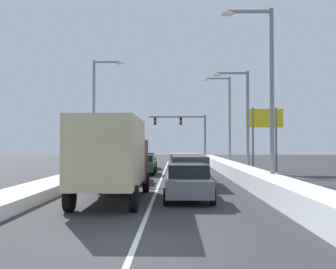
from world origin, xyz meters
The scene contains 18 objects.
ground_plane centered at (0.00, 16.61, 0.00)m, with size 120.00×120.00×0.00m, color #333335.
lane_stripe_between_right_lane_and_center_lane centered at (0.00, 20.76, 0.00)m, with size 0.14×45.68×0.01m, color silver.
snow_bank_right_shoulder centered at (5.30, 20.76, 0.44)m, with size 1.43×45.68×0.88m, color white.
snow_bank_left_shoulder centered at (-5.30, 20.76, 0.24)m, with size 1.95×45.68×0.47m, color white.
sedan_gray_right_lane_nearest centered at (1.49, 7.63, 0.76)m, with size 2.00×4.50×1.51m.
suv_charcoal_right_lane_second centered at (1.76, 13.73, 1.02)m, with size 2.16×4.90×1.67m.
suv_tan_right_lane_third centered at (1.59, 19.68, 1.02)m, with size 2.16×4.90×1.67m.
sedan_red_right_lane_fourth centered at (1.76, 26.28, 0.76)m, with size 2.00×4.50×1.51m.
box_truck_center_lane_nearest centered at (-1.61, 7.05, 1.90)m, with size 2.53×7.20×3.36m.
sedan_navy_center_lane_second centered at (-1.92, 15.31, 0.76)m, with size 2.00×4.50×1.51m.
sedan_green_center_lane_third centered at (-1.57, 21.17, 0.76)m, with size 2.00×4.50×1.51m.
sedan_black_center_lane_fourth centered at (-1.90, 28.05, 0.76)m, with size 2.00×4.50×1.51m.
traffic_light_gantry centered at (2.57, 41.51, 4.50)m, with size 7.54×0.47×6.20m.
street_lamp_right_near centered at (5.43, 10.38, 5.40)m, with size 2.66×0.36×9.15m.
street_lamp_right_mid centered at (5.76, 18.69, 4.59)m, with size 2.66×0.36×7.60m.
street_lamp_right_far centered at (5.70, 26.99, 5.15)m, with size 2.66×0.36×8.66m.
street_lamp_left_mid centered at (-5.53, 22.98, 5.52)m, with size 2.66×0.36×9.38m.
roadside_sign_right centered at (8.66, 24.34, 4.02)m, with size 3.20×0.16×5.50m.
Camera 1 is at (0.94, -8.56, 2.34)m, focal length 40.64 mm.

